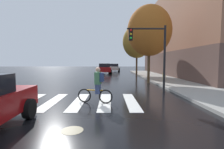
{
  "coord_description": "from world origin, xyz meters",
  "views": [
    {
      "loc": [
        1.59,
        -8.0,
        1.94
      ],
      "look_at": [
        1.68,
        1.49,
        1.21
      ],
      "focal_mm": 26.74,
      "sensor_mm": 36.0,
      "label": 1
    }
  ],
  "objects_px": {
    "cyclist": "(97,85)",
    "street_tree_mid": "(137,42)",
    "manhole_cover": "(72,130)",
    "sedan_far": "(114,67)",
    "fire_hydrant": "(164,76)",
    "sedan_mid": "(104,68)",
    "street_tree_near": "(149,31)",
    "traffic_light_near": "(152,47)"
  },
  "relations": [
    {
      "from": "sedan_mid",
      "to": "sedan_far",
      "type": "xyz_separation_m",
      "value": [
        1.82,
        5.8,
        -0.06
      ]
    },
    {
      "from": "sedan_far",
      "to": "street_tree_mid",
      "type": "bearing_deg",
      "value": -74.61
    },
    {
      "from": "traffic_light_near",
      "to": "fire_hydrant",
      "type": "height_order",
      "value": "traffic_light_near"
    },
    {
      "from": "cyclist",
      "to": "fire_hydrant",
      "type": "distance_m",
      "value": 10.72
    },
    {
      "from": "fire_hydrant",
      "to": "street_tree_mid",
      "type": "relative_size",
      "value": 0.11
    },
    {
      "from": "traffic_light_near",
      "to": "street_tree_near",
      "type": "xyz_separation_m",
      "value": [
        0.85,
        4.43,
        1.82
      ]
    },
    {
      "from": "sedan_mid",
      "to": "traffic_light_near",
      "type": "relative_size",
      "value": 1.17
    },
    {
      "from": "sedan_far",
      "to": "traffic_light_near",
      "type": "xyz_separation_m",
      "value": [
        1.8,
        -22.65,
        2.07
      ]
    },
    {
      "from": "cyclist",
      "to": "street_tree_mid",
      "type": "bearing_deg",
      "value": 74.55
    },
    {
      "from": "fire_hydrant",
      "to": "street_tree_mid",
      "type": "distance_m",
      "value": 7.81
    },
    {
      "from": "manhole_cover",
      "to": "sedan_mid",
      "type": "height_order",
      "value": "sedan_mid"
    },
    {
      "from": "cyclist",
      "to": "fire_hydrant",
      "type": "height_order",
      "value": "cyclist"
    },
    {
      "from": "sedan_far",
      "to": "traffic_light_near",
      "type": "distance_m",
      "value": 22.81
    },
    {
      "from": "street_tree_mid",
      "to": "manhole_cover",
      "type": "bearing_deg",
      "value": -104.34
    },
    {
      "from": "sedan_mid",
      "to": "street_tree_near",
      "type": "bearing_deg",
      "value": -70.2
    },
    {
      "from": "sedan_mid",
      "to": "fire_hydrant",
      "type": "bearing_deg",
      "value": -59.48
    },
    {
      "from": "sedan_mid",
      "to": "traffic_light_near",
      "type": "height_order",
      "value": "traffic_light_near"
    },
    {
      "from": "street_tree_near",
      "to": "sedan_mid",
      "type": "bearing_deg",
      "value": 109.8
    },
    {
      "from": "manhole_cover",
      "to": "street_tree_near",
      "type": "distance_m",
      "value": 12.28
    },
    {
      "from": "street_tree_mid",
      "to": "sedan_far",
      "type": "bearing_deg",
      "value": 105.39
    },
    {
      "from": "manhole_cover",
      "to": "street_tree_mid",
      "type": "xyz_separation_m",
      "value": [
        4.7,
        18.39,
        4.66
      ]
    },
    {
      "from": "cyclist",
      "to": "fire_hydrant",
      "type": "bearing_deg",
      "value": 56.14
    },
    {
      "from": "manhole_cover",
      "to": "fire_hydrant",
      "type": "xyz_separation_m",
      "value": [
        6.44,
        12.0,
        0.53
      ]
    },
    {
      "from": "traffic_light_near",
      "to": "street_tree_mid",
      "type": "bearing_deg",
      "value": 85.33
    },
    {
      "from": "cyclist",
      "to": "street_tree_near",
      "type": "height_order",
      "value": "street_tree_near"
    },
    {
      "from": "sedan_far",
      "to": "street_tree_mid",
      "type": "xyz_separation_m",
      "value": [
        2.82,
        -10.24,
        3.87
      ]
    },
    {
      "from": "traffic_light_near",
      "to": "sedan_far",
      "type": "bearing_deg",
      "value": 94.55
    },
    {
      "from": "manhole_cover",
      "to": "street_tree_mid",
      "type": "height_order",
      "value": "street_tree_mid"
    },
    {
      "from": "cyclist",
      "to": "sedan_far",
      "type": "bearing_deg",
      "value": 86.85
    },
    {
      "from": "sedan_mid",
      "to": "street_tree_near",
      "type": "distance_m",
      "value": 13.74
    },
    {
      "from": "manhole_cover",
      "to": "traffic_light_near",
      "type": "height_order",
      "value": "traffic_light_near"
    },
    {
      "from": "traffic_light_near",
      "to": "street_tree_mid",
      "type": "relative_size",
      "value": 0.61
    },
    {
      "from": "manhole_cover",
      "to": "street_tree_mid",
      "type": "relative_size",
      "value": 0.09
    },
    {
      "from": "traffic_light_near",
      "to": "sedan_mid",
      "type": "bearing_deg",
      "value": 102.14
    },
    {
      "from": "sedan_far",
      "to": "street_tree_near",
      "type": "relative_size",
      "value": 0.66
    },
    {
      "from": "street_tree_near",
      "to": "sedan_far",
      "type": "bearing_deg",
      "value": 98.28
    },
    {
      "from": "street_tree_mid",
      "to": "fire_hydrant",
      "type": "bearing_deg",
      "value": -74.73
    },
    {
      "from": "street_tree_mid",
      "to": "traffic_light_near",
      "type": "bearing_deg",
      "value": -94.67
    },
    {
      "from": "sedan_far",
      "to": "traffic_light_near",
      "type": "height_order",
      "value": "traffic_light_near"
    },
    {
      "from": "sedan_far",
      "to": "cyclist",
      "type": "distance_m",
      "value": 25.56
    },
    {
      "from": "traffic_light_near",
      "to": "street_tree_near",
      "type": "relative_size",
      "value": 0.61
    },
    {
      "from": "fire_hydrant",
      "to": "traffic_light_near",
      "type": "bearing_deg",
      "value": -114.6
    }
  ]
}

